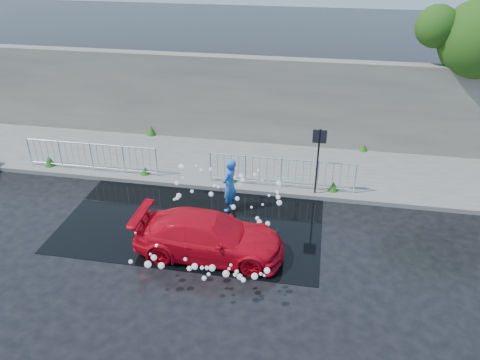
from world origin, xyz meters
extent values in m
plane|color=black|center=(0.00, 0.00, 0.00)|extent=(90.00, 90.00, 0.00)
cube|color=#5B5C57|center=(0.00, 5.00, 0.07)|extent=(30.00, 4.00, 0.15)
cube|color=#5B5C57|center=(0.00, 3.00, 0.08)|extent=(30.00, 0.25, 0.16)
cube|color=#635B54|center=(0.00, 7.20, 1.90)|extent=(30.00, 0.60, 3.50)
cube|color=black|center=(0.50, 1.00, 0.01)|extent=(8.00, 5.00, 0.01)
cylinder|color=black|center=(4.20, 3.10, 1.25)|extent=(0.06, 0.06, 2.50)
cube|color=black|center=(4.20, 3.10, 2.25)|extent=(0.45, 0.04, 0.45)
cylinder|color=#332114|center=(10.00, 8.20, 2.50)|extent=(0.36, 0.36, 5.00)
sphere|color=#17390D|center=(9.50, 7.40, 4.60)|extent=(2.83, 2.83, 2.83)
sphere|color=#17390D|center=(8.00, 7.40, 5.00)|extent=(1.54, 1.54, 1.54)
cylinder|color=silver|center=(-6.50, 3.35, 0.70)|extent=(0.05, 0.05, 1.10)
cylinder|color=silver|center=(-1.50, 3.35, 0.70)|extent=(0.05, 0.05, 1.10)
cylinder|color=silver|center=(-4.00, 3.35, 1.22)|extent=(5.00, 0.04, 0.04)
cylinder|color=silver|center=(-4.00, 3.35, 0.27)|extent=(5.00, 0.04, 0.04)
cylinder|color=silver|center=(0.50, 3.35, 0.70)|extent=(0.05, 0.05, 1.10)
cylinder|color=silver|center=(5.50, 3.35, 0.70)|extent=(0.05, 0.05, 1.10)
cylinder|color=silver|center=(3.00, 3.35, 1.22)|extent=(5.00, 0.04, 0.04)
cylinder|color=silver|center=(3.00, 3.35, 0.27)|extent=(5.00, 0.04, 0.04)
cone|color=#175416|center=(-5.80, 3.40, 0.35)|extent=(0.40, 0.40, 0.40)
cone|color=#175416|center=(-2.00, 3.40, 0.29)|extent=(0.36, 0.36, 0.28)
cone|color=#175416|center=(1.20, 3.40, 0.36)|extent=(0.44, 0.44, 0.42)
cone|color=#175416|center=(4.80, 3.40, 0.32)|extent=(0.38, 0.38, 0.35)
cone|color=#175416|center=(-3.00, 6.90, 0.37)|extent=(0.42, 0.42, 0.44)
cone|color=#175416|center=(6.00, 6.90, 0.29)|extent=(0.34, 0.34, 0.28)
sphere|color=white|center=(1.42, 1.94, 0.91)|extent=(0.09, 0.09, 0.09)
sphere|color=white|center=(0.99, 1.36, 0.78)|extent=(0.16, 0.16, 0.16)
sphere|color=white|center=(1.13, 1.80, 0.80)|extent=(0.11, 0.11, 0.11)
sphere|color=white|center=(2.47, 0.48, 0.14)|extent=(0.15, 0.15, 0.15)
sphere|color=white|center=(2.49, 2.32, 0.91)|extent=(0.06, 0.06, 0.06)
sphere|color=white|center=(3.04, 1.74, 0.85)|extent=(0.12, 0.12, 0.12)
sphere|color=white|center=(2.39, 0.29, 0.15)|extent=(0.09, 0.09, 0.09)
sphere|color=white|center=(3.14, 1.39, 0.68)|extent=(0.17, 0.17, 0.17)
sphere|color=white|center=(-0.09, 1.24, 0.59)|extent=(0.12, 0.12, 0.12)
sphere|color=white|center=(0.52, 0.50, 0.20)|extent=(0.16, 0.16, 0.16)
sphere|color=white|center=(2.31, 2.62, 1.10)|extent=(0.08, 0.08, 0.08)
sphere|color=white|center=(-0.22, 1.67, 0.89)|extent=(0.14, 0.14, 0.14)
sphere|color=white|center=(-0.28, 2.45, 1.09)|extent=(0.18, 0.18, 0.18)
sphere|color=white|center=(2.89, 0.62, 0.39)|extent=(0.15, 0.15, 0.15)
sphere|color=white|center=(2.62, 0.80, 0.30)|extent=(0.15, 0.15, 0.15)
sphere|color=white|center=(2.32, 1.11, 0.60)|extent=(0.08, 0.08, 0.08)
sphere|color=white|center=(0.99, 1.80, 0.84)|extent=(0.11, 0.11, 0.11)
sphere|color=white|center=(-0.23, 2.48, 1.07)|extent=(0.09, 0.09, 0.09)
sphere|color=white|center=(-0.07, 0.31, 0.23)|extent=(0.09, 0.09, 0.09)
sphere|color=white|center=(1.76, 1.07, 0.56)|extent=(0.15, 0.15, 0.15)
sphere|color=white|center=(0.42, 2.37, 1.06)|extent=(0.11, 0.11, 0.11)
sphere|color=white|center=(0.20, 2.57, 1.11)|extent=(0.07, 0.07, 0.07)
sphere|color=white|center=(2.80, 1.61, 0.77)|extent=(0.09, 0.09, 0.09)
sphere|color=white|center=(1.56, 2.27, 0.93)|extent=(0.10, 0.10, 0.10)
sphere|color=white|center=(3.03, 2.18, 0.92)|extent=(0.17, 0.17, 0.17)
sphere|color=white|center=(0.33, 1.52, 0.72)|extent=(0.12, 0.12, 0.12)
sphere|color=white|center=(-0.13, 2.07, 0.88)|extent=(0.08, 0.08, 0.08)
sphere|color=white|center=(1.77, 2.38, 0.97)|extent=(0.14, 0.14, 0.14)
sphere|color=white|center=(1.83, 1.35, 0.71)|extent=(0.14, 0.14, 0.14)
sphere|color=white|center=(2.65, 1.27, 0.63)|extent=(0.08, 0.08, 0.08)
sphere|color=white|center=(2.49, 0.13, 0.29)|extent=(0.17, 0.17, 0.17)
sphere|color=white|center=(2.55, 0.82, 0.41)|extent=(0.12, 0.12, 0.12)
sphere|color=white|center=(1.71, 0.57, 0.34)|extent=(0.16, 0.16, 0.16)
sphere|color=white|center=(0.74, 2.41, 1.10)|extent=(0.12, 0.12, 0.12)
sphere|color=white|center=(2.21, 2.45, 1.03)|extent=(0.12, 0.12, 0.12)
sphere|color=white|center=(1.44, 1.98, 1.01)|extent=(0.17, 0.17, 0.17)
sphere|color=white|center=(1.78, 1.98, 0.86)|extent=(0.17, 0.17, 0.17)
sphere|color=white|center=(1.63, 0.66, 0.51)|extent=(0.07, 0.07, 0.07)
sphere|color=white|center=(-0.02, 1.23, 0.69)|extent=(0.16, 0.16, 0.16)
sphere|color=white|center=(1.67, 0.47, 0.39)|extent=(0.11, 0.11, 0.11)
sphere|color=white|center=(1.85, 2.21, 0.90)|extent=(0.15, 0.15, 0.15)
sphere|color=white|center=(-0.15, 1.14, 0.60)|extent=(0.08, 0.08, 0.08)
sphere|color=white|center=(3.08, 1.57, 0.78)|extent=(0.15, 0.15, 0.15)
sphere|color=white|center=(0.32, -2.46, 0.94)|extent=(0.18, 0.18, 0.18)
sphere|color=white|center=(1.60, -2.17, 0.78)|extent=(0.10, 0.10, 0.10)
sphere|color=white|center=(1.31, -1.82, 0.50)|extent=(0.17, 0.17, 0.17)
sphere|color=white|center=(1.39, -2.53, 1.02)|extent=(0.12, 0.12, 0.12)
sphere|color=white|center=(0.18, -1.92, 0.82)|extent=(0.07, 0.07, 0.07)
sphere|color=white|center=(1.82, -2.38, 0.79)|extent=(0.09, 0.09, 0.09)
sphere|color=white|center=(3.19, -1.81, 0.64)|extent=(0.14, 0.14, 0.14)
sphere|color=white|center=(2.54, -2.14, 0.61)|extent=(0.15, 0.15, 0.15)
sphere|color=white|center=(1.79, -2.67, 0.90)|extent=(0.12, 0.12, 0.12)
sphere|color=white|center=(2.65, -2.24, 0.62)|extent=(0.12, 0.12, 0.12)
sphere|color=white|center=(3.20, -2.00, 0.79)|extent=(0.16, 0.16, 0.16)
sphere|color=white|center=(3.15, -2.13, 0.74)|extent=(0.06, 0.06, 0.06)
sphere|color=white|center=(3.05, -1.99, 0.66)|extent=(0.08, 0.08, 0.08)
sphere|color=white|center=(2.24, -1.71, 0.59)|extent=(0.08, 0.08, 0.08)
sphere|color=white|center=(1.73, -2.17, 0.79)|extent=(0.11, 0.11, 0.11)
sphere|color=white|center=(2.31, -2.29, 0.96)|extent=(0.07, 0.07, 0.07)
sphere|color=white|center=(1.76, -1.79, 0.49)|extent=(0.17, 0.17, 0.17)
sphere|color=white|center=(2.28, -2.51, 0.97)|extent=(0.17, 0.17, 0.17)
sphere|color=white|center=(0.63, -2.37, 0.87)|extent=(0.16, 0.16, 0.16)
sphere|color=white|center=(0.34, -2.09, 0.86)|extent=(0.15, 0.15, 0.15)
sphere|color=white|center=(-0.07, -2.56, 1.04)|extent=(0.11, 0.11, 0.11)
sphere|color=white|center=(1.04, -1.72, 0.62)|extent=(0.10, 0.10, 0.10)
sphere|color=white|center=(2.97, -2.53, 1.03)|extent=(0.16, 0.16, 0.16)
sphere|color=white|center=(2.44, -1.99, 0.63)|extent=(0.10, 0.10, 0.10)
sphere|color=white|center=(2.48, -2.42, 0.90)|extent=(0.09, 0.09, 0.09)
imported|color=red|center=(1.40, -0.60, 0.61)|extent=(4.22, 1.76, 1.22)
imported|color=blue|center=(1.50, 1.80, 0.91)|extent=(0.61, 0.76, 1.81)
camera|label=1|loc=(4.14, -10.91, 8.23)|focal=35.00mm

